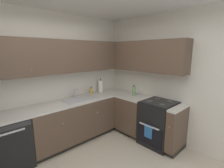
{
  "coord_description": "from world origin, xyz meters",
  "views": [
    {
      "loc": [
        -1.2,
        -1.52,
        1.88
      ],
      "look_at": [
        1.0,
        0.82,
        1.23
      ],
      "focal_mm": 26.19,
      "sensor_mm": 36.0,
      "label": 1
    }
  ],
  "objects_px": {
    "soap_bottle": "(91,91)",
    "paper_towel_roll": "(101,86)",
    "oil_bottle": "(134,91)",
    "dishwasher": "(9,143)",
    "oven_range": "(158,123)"
  },
  "relations": [
    {
      "from": "oil_bottle",
      "to": "soap_bottle",
      "type": "bearing_deg",
      "value": 125.89
    },
    {
      "from": "paper_towel_roll",
      "to": "soap_bottle",
      "type": "bearing_deg",
      "value": 175.73
    },
    {
      "from": "soap_bottle",
      "to": "dishwasher",
      "type": "bearing_deg",
      "value": -174.23
    },
    {
      "from": "oven_range",
      "to": "oil_bottle",
      "type": "distance_m",
      "value": 0.85
    },
    {
      "from": "soap_bottle",
      "to": "paper_towel_roll",
      "type": "xyz_separation_m",
      "value": [
        0.27,
        -0.02,
        0.07
      ]
    },
    {
      "from": "dishwasher",
      "to": "paper_towel_roll",
      "type": "height_order",
      "value": "paper_towel_roll"
    },
    {
      "from": "soap_bottle",
      "to": "paper_towel_roll",
      "type": "relative_size",
      "value": 0.49
    },
    {
      "from": "paper_towel_roll",
      "to": "oven_range",
      "type": "bearing_deg",
      "value": -76.86
    },
    {
      "from": "dishwasher",
      "to": "oil_bottle",
      "type": "relative_size",
      "value": 3.47
    },
    {
      "from": "oven_range",
      "to": "soap_bottle",
      "type": "bearing_deg",
      "value": 112.5
    },
    {
      "from": "soap_bottle",
      "to": "oil_bottle",
      "type": "bearing_deg",
      "value": -54.11
    },
    {
      "from": "dishwasher",
      "to": "oil_bottle",
      "type": "height_order",
      "value": "oil_bottle"
    },
    {
      "from": "oil_bottle",
      "to": "paper_towel_roll",
      "type": "bearing_deg",
      "value": 111.89
    },
    {
      "from": "dishwasher",
      "to": "paper_towel_roll",
      "type": "xyz_separation_m",
      "value": [
        2.06,
        0.16,
        0.61
      ]
    },
    {
      "from": "paper_towel_roll",
      "to": "oil_bottle",
      "type": "relative_size",
      "value": 1.43
    }
  ]
}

